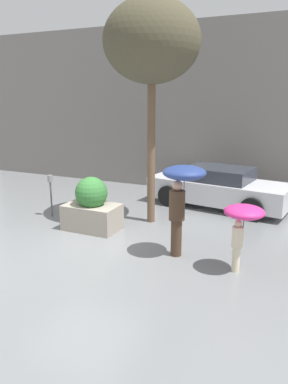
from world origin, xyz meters
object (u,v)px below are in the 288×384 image
(street_tree, at_px, (152,43))
(parking_meter, at_px, (50,187))
(planter_box, at_px, (92,207))
(person_child, at_px, (243,218))
(person_adult, at_px, (182,188))
(parked_car_near, at_px, (218,188))

(street_tree, bearing_deg, parking_meter, -164.57)
(planter_box, bearing_deg, person_child, -12.94)
(planter_box, relative_size, parking_meter, 1.16)
(planter_box, height_order, person_child, planter_box)
(person_child, relative_size, parking_meter, 1.13)
(person_adult, height_order, parked_car_near, person_adult)
(person_adult, distance_m, person_child, 1.43)
(person_child, bearing_deg, parking_meter, 169.53)
(parked_car_near, bearing_deg, parking_meter, 134.65)
(planter_box, bearing_deg, parking_meter, 164.94)
(planter_box, xyz_separation_m, person_child, (4.04, -0.93, 0.53))
(person_child, xyz_separation_m, street_tree, (-2.88, 2.16, 3.60))
(person_adult, xyz_separation_m, street_tree, (-1.54, 1.92, 3.20))
(planter_box, relative_size, street_tree, 0.24)
(planter_box, xyz_separation_m, street_tree, (1.16, 1.23, 4.13))
(person_adult, relative_size, person_child, 1.46)
(street_tree, distance_m, parking_meter, 4.85)
(street_tree, height_order, parking_meter, street_tree)
(person_child, bearing_deg, person_adult, 172.83)
(person_adult, bearing_deg, person_child, -3.74)
(planter_box, bearing_deg, street_tree, 46.80)
(person_child, xyz_separation_m, parked_car_near, (-1.53, 4.44, -0.54))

